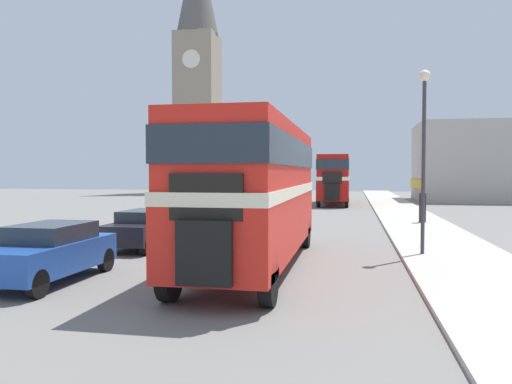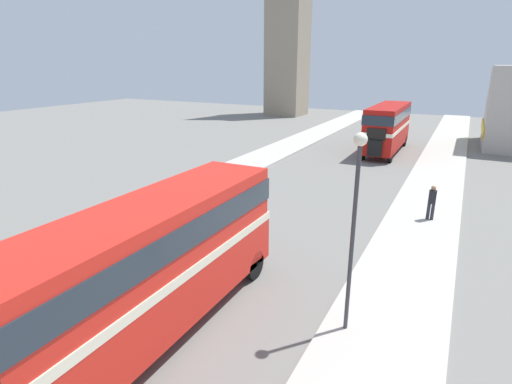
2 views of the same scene
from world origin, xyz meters
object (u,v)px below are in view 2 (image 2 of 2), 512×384
object	(u,v)px
double_decker_bus	(153,258)
car_parked_mid	(116,242)
bus_distant	(388,125)
street_lamp	(355,207)
pedestrian_walking	(432,201)

from	to	relation	value
double_decker_bus	car_parked_mid	world-z (taller)	double_decker_bus
bus_distant	street_lamp	distance (m)	26.70
double_decker_bus	car_parked_mid	xyz separation A→B (m)	(-4.67, 2.89, -1.70)
double_decker_bus	pedestrian_walking	bearing A→B (deg)	64.18
street_lamp	car_parked_mid	bearing A→B (deg)	178.19
bus_distant	pedestrian_walking	xyz separation A→B (m)	(5.12, -15.88, -1.35)
pedestrian_walking	car_parked_mid	bearing A→B (deg)	-137.17
double_decker_bus	car_parked_mid	bearing A→B (deg)	148.22
car_parked_mid	street_lamp	xyz separation A→B (m)	(9.62, -0.30, 3.24)
car_parked_mid	double_decker_bus	bearing A→B (deg)	-31.78
double_decker_bus	pedestrian_walking	distance (m)	14.61
bus_distant	car_parked_mid	world-z (taller)	bus_distant
double_decker_bus	pedestrian_walking	size ratio (longest dim) A/B	5.80
bus_distant	car_parked_mid	xyz separation A→B (m)	(-5.88, -26.09, -1.75)
double_decker_bus	bus_distant	size ratio (longest dim) A/B	1.06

